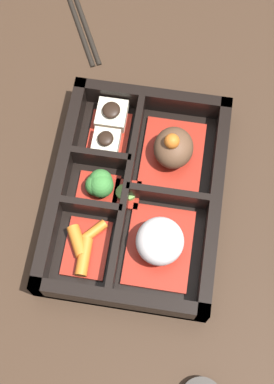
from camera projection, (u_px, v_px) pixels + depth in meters
ground_plane at (137, 200)px, 0.65m from camera, size 3.00×3.00×0.00m
bento_base at (137, 198)px, 0.64m from camera, size 0.27×0.20×0.01m
bento_rim at (134, 193)px, 0.63m from camera, size 0.27×0.20×0.04m
bowl_stew at (173, 150)px, 0.64m from camera, size 0.10×0.07×0.06m
bowl_rice at (160, 242)px, 0.60m from camera, size 0.10×0.07×0.05m
bowl_tofu at (109, 128)px, 0.66m from camera, size 0.08×0.05×0.03m
bowl_greens at (100, 183)px, 0.63m from camera, size 0.04×0.05×0.03m
bowl_carrots at (85, 247)px, 0.61m from camera, size 0.07×0.05×0.02m
bowl_pickles at (126, 195)px, 0.63m from camera, size 0.04×0.03×0.01m
chopsticks at (73, 0)px, 0.76m from camera, size 0.21×0.12×0.01m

